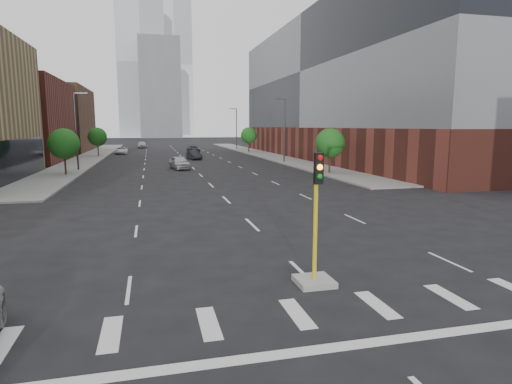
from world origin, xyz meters
name	(u,v)px	position (x,y,z in m)	size (l,w,h in m)	color
sidewalk_left_far	(92,157)	(-15.00, 74.00, 0.07)	(5.00, 92.00, 0.15)	gray
sidewalk_right_far	(261,154)	(15.00, 74.00, 0.07)	(5.00, 92.00, 0.15)	gray
building_left_far_b	(36,120)	(-27.50, 92.00, 6.50)	(20.00, 24.00, 13.00)	brown
building_right_main	(371,90)	(29.50, 60.00, 11.00)	(24.00, 70.00, 22.00)	brown
tower_left	(141,65)	(-8.00, 220.00, 35.00)	(22.00, 22.00, 70.00)	#B2B7BC
tower_right	(174,66)	(10.00, 260.00, 40.00)	(20.00, 20.00, 80.00)	#B2B7BC
tower_mid	(160,89)	(0.00, 200.00, 22.00)	(18.00, 18.00, 44.00)	slate
median_traffic_signal	(315,256)	(0.00, 8.97, 0.97)	(1.20, 1.20, 4.40)	#999993
streetlight_right_a	(284,128)	(13.41, 55.00, 5.01)	(1.60, 0.22, 9.07)	#2D2D30
streetlight_right_b	(236,127)	(13.41, 90.00, 5.01)	(1.60, 0.22, 9.07)	#2D2D30
streetlight_left	(77,128)	(-13.41, 50.00, 5.01)	(1.60, 0.22, 9.07)	#2D2D30
tree_left_near	(64,144)	(-14.00, 45.00, 3.39)	(3.20, 3.20, 4.85)	#382619
tree_left_far	(97,137)	(-14.00, 75.00, 3.39)	(3.20, 3.20, 4.85)	#382619
tree_right_near	(330,143)	(14.00, 40.00, 3.39)	(3.20, 3.20, 4.85)	#382619
tree_right_far	(249,135)	(14.00, 80.00, 3.39)	(3.20, 3.20, 4.85)	#382619
car_near_left	(179,163)	(-1.77, 49.18, 0.81)	(1.92, 4.76, 1.62)	#AFAEB3
car_mid_right	(194,155)	(1.50, 64.15, 0.70)	(1.49, 4.28, 1.41)	black
car_far_left	(121,151)	(-10.50, 80.99, 0.66)	(2.19, 4.75, 1.32)	silver
car_deep_right	(193,149)	(3.23, 83.45, 0.68)	(1.91, 4.70, 1.36)	black
car_distant	(142,145)	(-7.06, 102.91, 0.82)	(1.94, 4.83, 1.64)	#B9BABE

